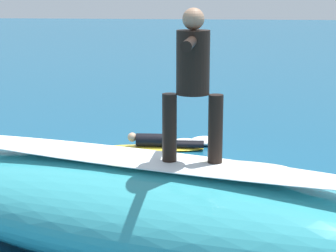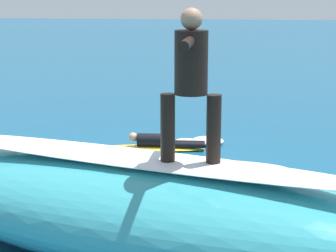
{
  "view_description": "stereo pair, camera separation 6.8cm",
  "coord_description": "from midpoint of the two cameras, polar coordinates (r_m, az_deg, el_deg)",
  "views": [
    {
      "loc": [
        -1.7,
        9.37,
        3.19
      ],
      "look_at": [
        -0.65,
        0.28,
        1.1
      ],
      "focal_mm": 63.44,
      "sensor_mm": 36.0,
      "label": 1
    },
    {
      "loc": [
        -1.77,
        9.36,
        3.19
      ],
      "look_at": [
        -0.65,
        0.28,
        1.1
      ],
      "focal_mm": 63.44,
      "sensor_mm": 36.0,
      "label": 2
    }
  ],
  "objects": [
    {
      "name": "surfer_paddling",
      "position": [
        12.19,
        -0.89,
        -1.42
      ],
      "size": [
        1.58,
        0.34,
        0.28
      ],
      "rotation": [
        0.0,
        0.0,
        0.05
      ],
      "color": "black",
      "rests_on": "surfboard_paddling"
    },
    {
      "name": "foam_patch_mid",
      "position": [
        12.66,
        1.8,
        -1.54
      ],
      "size": [
        0.81,
        0.73,
        0.09
      ],
      "primitive_type": "ellipsoid",
      "rotation": [
        0.0,
        0.0,
        2.65
      ],
      "color": "white",
      "rests_on": "ground_plane"
    },
    {
      "name": "surfboard_riding",
      "position": [
        6.76,
        2.03,
        -3.75
      ],
      "size": [
        2.2,
        0.52,
        0.08
      ],
      "primitive_type": "ellipsoid",
      "rotation": [
        0.0,
        0.0,
        -0.01
      ],
      "color": "#EAE5C6",
      "rests_on": "wave_crest"
    },
    {
      "name": "wave_crest",
      "position": [
        7.23,
        -2.99,
        -8.08
      ],
      "size": [
        7.53,
        4.19,
        1.22
      ],
      "primitive_type": "ellipsoid",
      "rotation": [
        0.0,
        0.0,
        -0.29
      ],
      "color": "teal",
      "rests_on": "ground_plane"
    },
    {
      "name": "ground_plane",
      "position": [
        10.04,
        -3.74,
        -5.7
      ],
      "size": [
        120.0,
        120.0,
        0.0
      ],
      "primitive_type": "plane",
      "color": "#145175"
    },
    {
      "name": "surfer_riding",
      "position": [
        6.54,
        2.1,
        5.0
      ],
      "size": [
        0.68,
        1.63,
        1.72
      ],
      "rotation": [
        0.0,
        0.0,
        -0.01
      ],
      "color": "black",
      "rests_on": "surfboard_riding"
    },
    {
      "name": "wave_foam_lip",
      "position": [
        7.02,
        -3.06,
        -3.13
      ],
      "size": [
        6.08,
        2.51,
        0.08
      ],
      "primitive_type": "ellipsoid",
      "rotation": [
        0.0,
        0.0,
        -0.29
      ],
      "color": "white",
      "rests_on": "wave_crest"
    },
    {
      "name": "surfboard_paddling",
      "position": [
        12.24,
        -1.44,
        -2.11
      ],
      "size": [
        2.05,
        0.59,
        0.06
      ],
      "primitive_type": "ellipsoid",
      "rotation": [
        0.0,
        0.0,
        0.05
      ],
      "color": "yellow",
      "rests_on": "ground_plane"
    },
    {
      "name": "foam_patch_near",
      "position": [
        12.69,
        3.58,
        -1.41
      ],
      "size": [
        0.82,
        0.78,
        0.14
      ],
      "primitive_type": "ellipsoid",
      "rotation": [
        0.0,
        0.0,
        2.88
      ],
      "color": "white",
      "rests_on": "ground_plane"
    }
  ]
}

